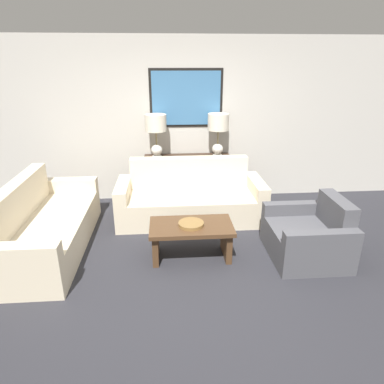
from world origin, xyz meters
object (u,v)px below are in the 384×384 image
console_table (188,179)px  armchair_near_back_wall (309,237)px  decorative_bowl (191,224)px  couch_by_back_wall (190,200)px  coffee_table (191,234)px  table_lamp_right (218,127)px  couch_by_side (45,228)px  table_lamp_left (156,128)px

console_table → armchair_near_back_wall: (1.36, -1.87, -0.14)m
console_table → decorative_bowl: (-0.08, -1.80, 0.06)m
couch_by_back_wall → decorative_bowl: size_ratio=7.11×
coffee_table → console_table: bearing=87.7°
table_lamp_right → decorative_bowl: size_ratio=2.25×
console_table → couch_by_back_wall: couch_by_back_wall is taller
couch_by_back_wall → coffee_table: bearing=-93.7°
coffee_table → decorative_bowl: 0.15m
console_table → decorative_bowl: bearing=-92.4°
console_table → couch_by_back_wall: 0.67m
coffee_table → couch_by_back_wall: bearing=86.3°
table_lamp_right → couch_by_side: 2.96m
coffee_table → decorative_bowl: decorative_bowl is taller
couch_by_back_wall → decorative_bowl: couch_by_back_wall is taller
table_lamp_left → coffee_table: bearing=-76.6°
coffee_table → armchair_near_back_wall: bearing=-3.4°
decorative_bowl → armchair_near_back_wall: bearing=-2.7°
console_table → couch_by_side: couch_by_side is taller
table_lamp_left → couch_by_side: table_lamp_left is taller
console_table → couch_by_side: 2.38m
table_lamp_left → decorative_bowl: size_ratio=2.25×
console_table → decorative_bowl: 1.80m
table_lamp_left → couch_by_back_wall: 1.28m
decorative_bowl → couch_by_back_wall: bearing=86.2°
table_lamp_right → armchair_near_back_wall: 2.29m
armchair_near_back_wall → couch_by_side: bearing=172.4°
table_lamp_right → coffee_table: (-0.57, -1.78, -0.96)m
table_lamp_right → coffee_table: table_lamp_right is taller
table_lamp_left → armchair_near_back_wall: size_ratio=0.72×
couch_by_side → armchair_near_back_wall: bearing=-7.6°
table_lamp_left → coffee_table: size_ratio=0.69×
decorative_bowl → armchair_near_back_wall: armchair_near_back_wall is taller
table_lamp_left → couch_by_side: 2.23m
table_lamp_left → console_table: bearing=0.0°
console_table → couch_by_back_wall: bearing=-90.0°
table_lamp_left → coffee_table: 2.07m
couch_by_back_wall → couch_by_side: (-1.90, -0.77, 0.00)m
console_table → decorative_bowl: console_table is taller
table_lamp_left → couch_by_back_wall: size_ratio=0.32×
table_lamp_left → coffee_table: table_lamp_left is taller
table_lamp_left → table_lamp_right: same height
couch_by_back_wall → armchair_near_back_wall: couch_by_back_wall is taller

